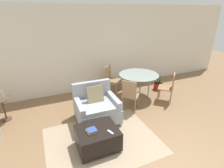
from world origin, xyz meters
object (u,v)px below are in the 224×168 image
Objects in this scene: side_table at (3,105)px; dining_chair_far_left at (111,77)px; book_stack at (91,131)px; potted_plant_small at (158,85)px; dining_chair_near_left at (130,93)px; picture_frame at (0,95)px; dining_chair_near_right at (169,86)px; tv_remote_primary at (110,132)px; ottoman at (97,138)px; armchair at (96,107)px; dining_table at (139,76)px.

side_table is 3.11m from dining_chair_far_left.
potted_plant_small is (2.98, 1.85, -0.31)m from book_stack.
side_table is at bearing 164.51° from dining_chair_near_left.
picture_frame is 0.19× the size of dining_chair_near_right.
side_table is 4.67m from potted_plant_small.
tv_remote_primary is at bearing -25.48° from book_stack.
book_stack is at bearing -159.34° from dining_chair_near_right.
picture_frame reaches higher than potted_plant_small.
ottoman is at bearing -158.93° from dining_chair_near_right.
potted_plant_small is (1.58, -0.48, -0.36)m from dining_chair_far_left.
armchair reaches higher than dining_chair_near_left.
dining_table is 1.35× the size of dining_chair_near_right.
book_stack is (-0.12, -0.02, 0.23)m from ottoman.
book_stack is (-0.42, -0.98, 0.12)m from armchair.
dining_table is at bearing -45.00° from dining_chair_far_left.
dining_chair_near_left is 1.00× the size of dining_chair_near_right.
book_stack is at bearing -148.19° from potted_plant_small.
side_table is (-2.11, 0.90, 0.07)m from armchair.
dining_table is 1.08m from potted_plant_small.
ottoman is 2.78m from dining_chair_near_right.
tv_remote_primary is 0.27× the size of side_table.
dining_table reaches higher than book_stack.
dining_chair_far_left is at bearing 163.06° from potted_plant_small.
dining_chair_near_left reaches higher than ottoman.
armchair is at bearing -161.20° from potted_plant_small.
side_table reaches higher than ottoman.
tv_remote_primary is 0.18× the size of dining_chair_near_right.
armchair is 1.12× the size of dining_chair_far_left.
dining_chair_near_left is at bearing 38.00° from ottoman.
book_stack is 0.36m from tv_remote_primary.
potted_plant_small is at bearing -16.94° from dining_chair_far_left.
dining_table is at bearing 40.55° from ottoman.
armchair reaches higher than potted_plant_small.
dining_chair_near_right reaches higher than dining_table.
armchair is 2.70m from potted_plant_small.
dining_chair_near_left is 1.00× the size of dining_chair_far_left.
potted_plant_small reaches higher than book_stack.
picture_frame is (-1.69, 1.87, 0.22)m from book_stack.
dining_chair_near_right is (1.31, 0.00, 0.00)m from dining_chair_near_left.
potted_plant_small is (4.66, -0.03, -0.52)m from picture_frame.
armchair is 1.69× the size of side_table.
dining_table is 0.94m from dining_chair_far_left.
armchair reaches higher than dining_chair_far_left.
ottoman is 2.57m from dining_table.
picture_frame is (-2.11, 0.90, 0.34)m from armchair.
dining_table is 0.94m from dining_chair_near_left.
dining_table is 2.10× the size of potted_plant_small.
dining_chair_far_left is (3.08, 0.46, -0.16)m from picture_frame.
dining_chair_near_right is 1.85m from dining_chair_far_left.
dining_chair_far_left is (1.07, 2.48, 0.07)m from tv_remote_primary.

